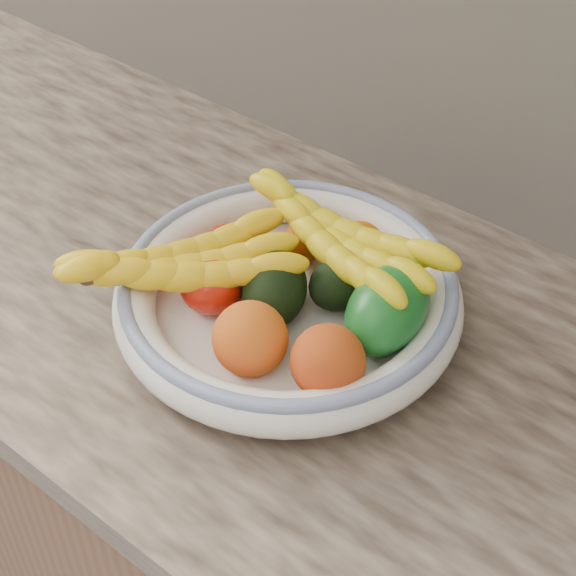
# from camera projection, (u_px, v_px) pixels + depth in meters

# --- Properties ---
(kitchen_counter) EXTENTS (2.44, 0.66, 1.40)m
(kitchen_counter) POSITION_uv_depth(u_px,v_px,m) (299.00, 523.00, 1.32)
(kitchen_counter) COLOR brown
(kitchen_counter) RESTS_ON ground
(fruit_bowl) EXTENTS (0.39, 0.39, 0.08)m
(fruit_bowl) POSITION_uv_depth(u_px,v_px,m) (288.00, 296.00, 0.98)
(fruit_bowl) COLOR white
(fruit_bowl) RESTS_ON kitchen_counter
(clementine_back_left) EXTENTS (0.05, 0.05, 0.05)m
(clementine_back_left) POSITION_uv_depth(u_px,v_px,m) (304.00, 241.00, 1.04)
(clementine_back_left) COLOR #FF6505
(clementine_back_left) RESTS_ON fruit_bowl
(clementine_back_right) EXTENTS (0.07, 0.07, 0.05)m
(clementine_back_right) POSITION_uv_depth(u_px,v_px,m) (360.00, 243.00, 1.04)
(clementine_back_right) COLOR orange
(clementine_back_right) RESTS_ON fruit_bowl
(tomato_left) EXTENTS (0.07, 0.07, 0.06)m
(tomato_left) POSITION_uv_depth(u_px,v_px,m) (231.00, 250.00, 1.02)
(tomato_left) COLOR #A11100
(tomato_left) RESTS_ON fruit_bowl
(tomato_near_left) EXTENTS (0.08, 0.08, 0.06)m
(tomato_near_left) POSITION_uv_depth(u_px,v_px,m) (212.00, 285.00, 0.98)
(tomato_near_left) COLOR red
(tomato_near_left) RESTS_ON fruit_bowl
(avocado_center) EXTENTS (0.12, 0.13, 0.07)m
(avocado_center) POSITION_uv_depth(u_px,v_px,m) (275.00, 288.00, 0.97)
(avocado_center) COLOR black
(avocado_center) RESTS_ON fruit_bowl
(avocado_right) EXTENTS (0.09, 0.11, 0.07)m
(avocado_right) POSITION_uv_depth(u_px,v_px,m) (347.00, 279.00, 0.98)
(avocado_right) COLOR black
(avocado_right) RESTS_ON fruit_bowl
(green_mango) EXTENTS (0.12, 0.14, 0.11)m
(green_mango) POSITION_uv_depth(u_px,v_px,m) (387.00, 309.00, 0.93)
(green_mango) COLOR #10581A
(green_mango) RESTS_ON fruit_bowl
(peach_front) EXTENTS (0.10, 0.10, 0.08)m
(peach_front) POSITION_uv_depth(u_px,v_px,m) (250.00, 339.00, 0.91)
(peach_front) COLOR orange
(peach_front) RESTS_ON fruit_bowl
(peach_right) EXTENTS (0.09, 0.09, 0.08)m
(peach_right) POSITION_uv_depth(u_px,v_px,m) (328.00, 361.00, 0.88)
(peach_right) COLOR orange
(peach_right) RESTS_ON fruit_bowl
(banana_bunch_back) EXTENTS (0.30, 0.15, 0.08)m
(banana_bunch_back) POSITION_uv_depth(u_px,v_px,m) (337.00, 244.00, 0.99)
(banana_bunch_back) COLOR yellow
(banana_bunch_back) RESTS_ON fruit_bowl
(banana_bunch_front) EXTENTS (0.25, 0.30, 0.08)m
(banana_bunch_front) POSITION_uv_depth(u_px,v_px,m) (182.00, 269.00, 0.96)
(banana_bunch_front) COLOR yellow
(banana_bunch_front) RESTS_ON fruit_bowl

